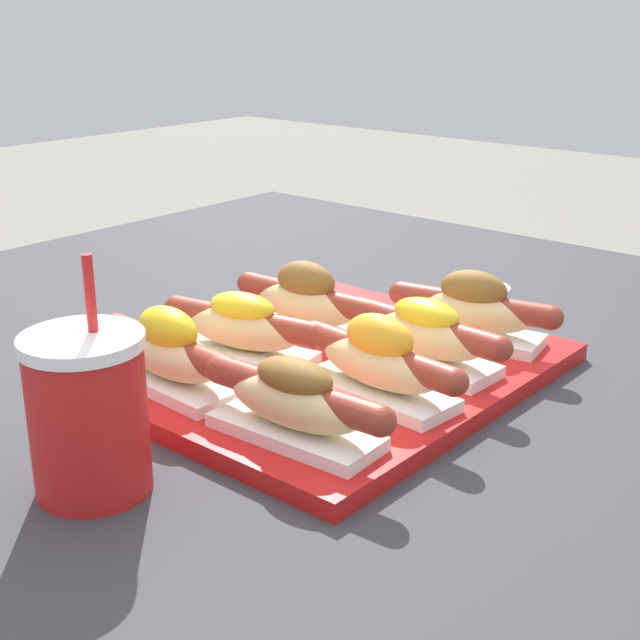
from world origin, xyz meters
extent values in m
cube|color=#333338|center=(0.00, 0.00, 0.36)|extent=(1.31, 1.18, 0.73)
cube|color=red|center=(-0.01, -0.12, 0.74)|extent=(0.43, 0.35, 0.02)
cube|color=white|center=(-0.16, -0.21, 0.75)|extent=(0.07, 0.15, 0.01)
ellipsoid|color=#E5C184|center=(-0.16, -0.21, 0.78)|extent=(0.05, 0.14, 0.04)
cylinder|color=maroon|center=(-0.16, -0.21, 0.79)|extent=(0.03, 0.17, 0.03)
sphere|color=maroon|center=(-0.16, -0.29, 0.79)|extent=(0.03, 0.03, 0.03)
sphere|color=maroon|center=(-0.17, -0.12, 0.79)|extent=(0.03, 0.03, 0.03)
ellipsoid|color=brown|center=(-0.16, -0.21, 0.80)|extent=(0.04, 0.08, 0.03)
cube|color=white|center=(-0.05, -0.21, 0.75)|extent=(0.07, 0.16, 0.01)
ellipsoid|color=#E5C184|center=(-0.05, -0.21, 0.78)|extent=(0.06, 0.14, 0.04)
cylinder|color=maroon|center=(-0.05, -0.21, 0.79)|extent=(0.04, 0.17, 0.03)
sphere|color=maroon|center=(-0.06, -0.29, 0.79)|extent=(0.03, 0.03, 0.03)
sphere|color=maroon|center=(-0.04, -0.13, 0.79)|extent=(0.03, 0.03, 0.03)
ellipsoid|color=gold|center=(-0.05, -0.21, 0.80)|extent=(0.05, 0.08, 0.04)
cube|color=white|center=(0.04, -0.20, 0.75)|extent=(0.07, 0.15, 0.01)
ellipsoid|color=#E5C184|center=(0.04, -0.20, 0.78)|extent=(0.05, 0.14, 0.04)
cylinder|color=maroon|center=(0.04, -0.20, 0.79)|extent=(0.03, 0.17, 0.03)
sphere|color=maroon|center=(0.04, -0.28, 0.79)|extent=(0.03, 0.03, 0.03)
sphere|color=maroon|center=(0.04, -0.12, 0.79)|extent=(0.03, 0.03, 0.03)
ellipsoid|color=yellow|center=(0.04, -0.20, 0.80)|extent=(0.04, 0.08, 0.03)
cube|color=white|center=(0.13, -0.20, 0.75)|extent=(0.09, 0.16, 0.01)
ellipsoid|color=#E5C184|center=(0.13, -0.20, 0.78)|extent=(0.07, 0.14, 0.04)
cylinder|color=maroon|center=(0.13, -0.20, 0.79)|extent=(0.06, 0.17, 0.03)
sphere|color=maroon|center=(0.15, -0.28, 0.79)|extent=(0.03, 0.03, 0.03)
sphere|color=maroon|center=(0.12, -0.11, 0.79)|extent=(0.03, 0.03, 0.03)
ellipsoid|color=brown|center=(0.13, -0.20, 0.80)|extent=(0.05, 0.08, 0.04)
cube|color=white|center=(-0.16, -0.05, 0.75)|extent=(0.07, 0.15, 0.01)
ellipsoid|color=#E5C184|center=(-0.16, -0.05, 0.78)|extent=(0.06, 0.14, 0.04)
cylinder|color=maroon|center=(-0.16, -0.05, 0.79)|extent=(0.04, 0.17, 0.03)
sphere|color=maroon|center=(-0.16, -0.13, 0.79)|extent=(0.03, 0.03, 0.03)
sphere|color=maroon|center=(-0.16, 0.04, 0.79)|extent=(0.03, 0.03, 0.03)
ellipsoid|color=yellow|center=(-0.16, -0.05, 0.80)|extent=(0.04, 0.08, 0.04)
cube|color=white|center=(-0.06, -0.05, 0.75)|extent=(0.09, 0.16, 0.01)
ellipsoid|color=#E5C184|center=(-0.06, -0.05, 0.78)|extent=(0.07, 0.14, 0.04)
cylinder|color=maroon|center=(-0.06, -0.05, 0.79)|extent=(0.06, 0.17, 0.03)
sphere|color=maroon|center=(-0.05, -0.13, 0.79)|extent=(0.03, 0.03, 0.03)
sphere|color=maroon|center=(-0.08, 0.04, 0.79)|extent=(0.03, 0.03, 0.03)
ellipsoid|color=yellow|center=(-0.06, -0.05, 0.80)|extent=(0.05, 0.08, 0.03)
cube|color=white|center=(0.04, -0.04, 0.75)|extent=(0.07, 0.15, 0.01)
ellipsoid|color=#E5C184|center=(0.04, -0.04, 0.78)|extent=(0.05, 0.14, 0.04)
cylinder|color=maroon|center=(0.04, -0.04, 0.79)|extent=(0.03, 0.17, 0.03)
sphere|color=maroon|center=(0.04, -0.13, 0.79)|extent=(0.03, 0.03, 0.03)
sphere|color=maroon|center=(0.03, 0.04, 0.79)|extent=(0.03, 0.03, 0.03)
ellipsoid|color=brown|center=(0.04, -0.04, 0.81)|extent=(0.04, 0.08, 0.04)
cylinder|color=silver|center=(0.30, -0.11, 0.74)|extent=(0.08, 0.08, 0.02)
cylinder|color=beige|center=(0.30, -0.11, 0.75)|extent=(0.06, 0.06, 0.01)
cylinder|color=red|center=(-0.30, -0.12, 0.79)|extent=(0.09, 0.09, 0.12)
cylinder|color=white|center=(-0.30, -0.12, 0.85)|extent=(0.09, 0.09, 0.01)
cylinder|color=red|center=(-0.29, -0.12, 0.89)|extent=(0.01, 0.01, 0.06)
camera|label=1|loc=(-0.66, -0.66, 1.09)|focal=50.00mm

